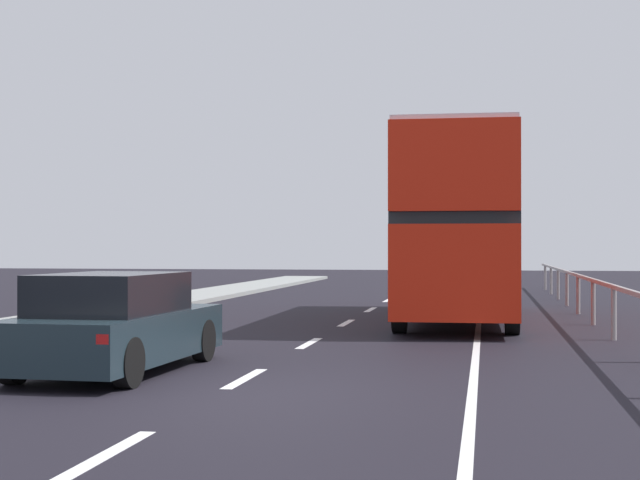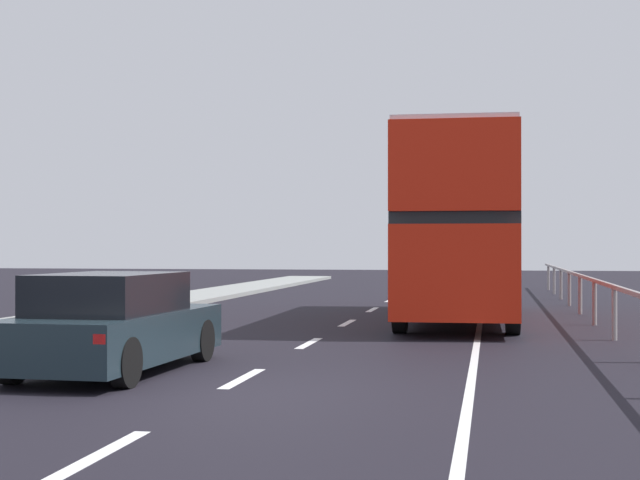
{
  "view_description": "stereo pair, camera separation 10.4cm",
  "coord_description": "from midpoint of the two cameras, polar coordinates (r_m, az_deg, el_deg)",
  "views": [
    {
      "loc": [
        3.17,
        -11.34,
        1.77
      ],
      "look_at": [
        0.1,
        6.27,
        1.89
      ],
      "focal_mm": 53.45,
      "sensor_mm": 36.0,
      "label": 1
    },
    {
      "loc": [
        3.27,
        -11.33,
        1.77
      ],
      "look_at": [
        0.1,
        6.27,
        1.89
      ],
      "focal_mm": 53.45,
      "sensor_mm": 36.0,
      "label": 2
    }
  ],
  "objects": [
    {
      "name": "ground_plane",
      "position": [
        11.92,
        -5.98,
        -9.15
      ],
      "size": [
        75.6,
        120.0,
        0.1
      ],
      "primitive_type": "cube",
      "color": "black"
    },
    {
      "name": "lane_paint_markings",
      "position": [
        20.1,
        6.19,
        -5.42
      ],
      "size": [
        3.15,
        46.0,
        0.01
      ],
      "color": "silver",
      "rests_on": "ground"
    },
    {
      "name": "bridge_side_railing",
      "position": [
        20.49,
        16.43,
        -2.94
      ],
      "size": [
        0.1,
        42.0,
        1.04
      ],
      "color": "gray",
      "rests_on": "ground"
    },
    {
      "name": "double_decker_bus_red",
      "position": [
        22.91,
        8.12,
        0.9
      ],
      "size": [
        2.66,
        10.21,
        4.25
      ],
      "rotation": [
        0.0,
        0.0,
        0.01
      ],
      "color": "red",
      "rests_on": "ground"
    },
    {
      "name": "hatchback_car_near",
      "position": [
        13.69,
        -12.36,
        -4.98
      ],
      "size": [
        1.89,
        4.31,
        1.39
      ],
      "rotation": [
        0.0,
        0.0,
        -0.04
      ],
      "color": "#1C2A31",
      "rests_on": "ground"
    }
  ]
}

